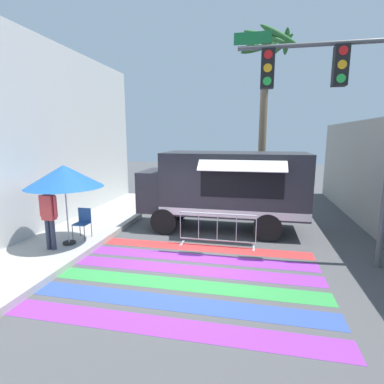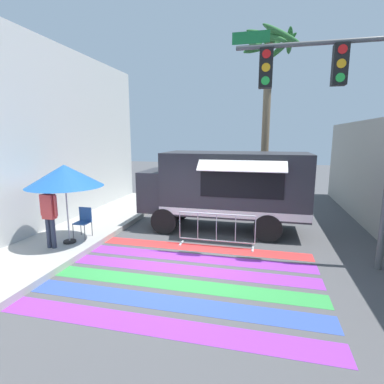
% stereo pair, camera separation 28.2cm
% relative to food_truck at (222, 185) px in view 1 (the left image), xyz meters
% --- Properties ---
extents(ground_plane, '(60.00, 60.00, 0.00)m').
position_rel_food_truck_xyz_m(ground_plane, '(-0.41, -3.13, -1.60)').
color(ground_plane, '#4C4C4F').
extents(sidewalk_left, '(4.40, 16.00, 0.17)m').
position_rel_food_truck_xyz_m(sidewalk_left, '(-5.52, -3.13, -1.51)').
color(sidewalk_left, '#A8A59E').
rests_on(sidewalk_left, ground_plane).
extents(building_left_facade, '(0.25, 16.00, 6.39)m').
position_rel_food_truck_xyz_m(building_left_facade, '(-5.77, -3.13, 1.60)').
color(building_left_facade, silver).
rests_on(building_left_facade, ground_plane).
extents(crosswalk_painted, '(6.40, 4.36, 0.01)m').
position_rel_food_truck_xyz_m(crosswalk_painted, '(-0.41, -3.85, -1.59)').
color(crosswalk_painted, purple).
rests_on(crosswalk_painted, ground_plane).
extents(food_truck, '(5.63, 2.51, 2.71)m').
position_rel_food_truck_xyz_m(food_truck, '(0.00, 0.00, 0.00)').
color(food_truck, '#2D2D33').
rests_on(food_truck, ground_plane).
extents(traffic_signal_pole, '(3.84, 0.29, 5.75)m').
position_rel_food_truck_xyz_m(traffic_signal_pole, '(3.01, -2.29, 2.53)').
color(traffic_signal_pole, '#515456').
rests_on(traffic_signal_pole, ground_plane).
extents(patio_umbrella, '(2.13, 2.13, 2.30)m').
position_rel_food_truck_xyz_m(patio_umbrella, '(-4.10, -2.85, 0.55)').
color(patio_umbrella, black).
rests_on(patio_umbrella, sidewalk_left).
extents(folding_chair, '(0.42, 0.42, 0.91)m').
position_rel_food_truck_xyz_m(folding_chair, '(-3.97, -2.26, -0.87)').
color(folding_chair, '#4C4C51').
rests_on(folding_chair, sidewalk_left).
extents(vendor_person, '(0.53, 0.24, 1.79)m').
position_rel_food_truck_xyz_m(vendor_person, '(-4.31, -3.33, -0.39)').
color(vendor_person, '#2D3347').
rests_on(vendor_person, sidewalk_left).
extents(barricade_front, '(2.28, 0.44, 1.02)m').
position_rel_food_truck_xyz_m(barricade_front, '(0.08, -1.71, -1.08)').
color(barricade_front, '#B7BABF').
rests_on(barricade_front, ground_plane).
extents(palm_tree, '(2.36, 2.43, 7.39)m').
position_rel_food_truck_xyz_m(palm_tree, '(1.38, 2.82, 3.80)').
color(palm_tree, '#7A664C').
rests_on(palm_tree, ground_plane).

